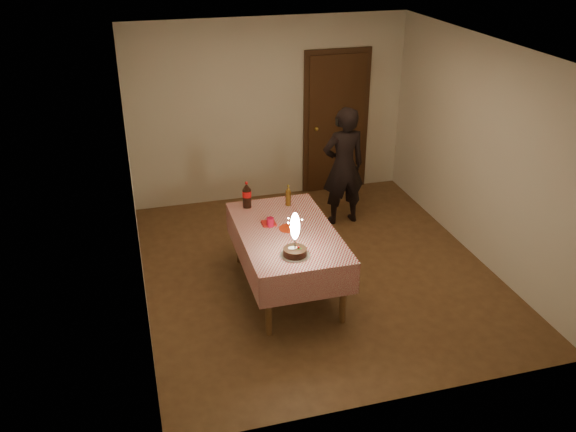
{
  "coord_description": "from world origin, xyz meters",
  "views": [
    {
      "loc": [
        -1.99,
        -5.9,
        3.81
      ],
      "look_at": [
        -0.45,
        -0.36,
        0.95
      ],
      "focal_mm": 38.0,
      "sensor_mm": 36.0,
      "label": 1
    }
  ],
  "objects_px": {
    "birthday_cake": "(295,243)",
    "photographer": "(344,166)",
    "clear_cup": "(294,223)",
    "red_cup": "(270,222)",
    "cola_bottle": "(247,195)",
    "amber_bottle_right": "(288,196)",
    "red_plate": "(289,228)",
    "dining_table": "(287,239)"
  },
  "relations": [
    {
      "from": "birthday_cake",
      "to": "clear_cup",
      "type": "height_order",
      "value": "birthday_cake"
    },
    {
      "from": "cola_bottle",
      "to": "amber_bottle_right",
      "type": "relative_size",
      "value": 1.25
    },
    {
      "from": "red_cup",
      "to": "photographer",
      "type": "height_order",
      "value": "photographer"
    },
    {
      "from": "clear_cup",
      "to": "amber_bottle_right",
      "type": "bearing_deg",
      "value": 81.53
    },
    {
      "from": "cola_bottle",
      "to": "photographer",
      "type": "xyz_separation_m",
      "value": [
        1.47,
        0.77,
        -0.1
      ]
    },
    {
      "from": "dining_table",
      "to": "red_cup",
      "type": "bearing_deg",
      "value": 135.92
    },
    {
      "from": "birthday_cake",
      "to": "amber_bottle_right",
      "type": "relative_size",
      "value": 1.85
    },
    {
      "from": "dining_table",
      "to": "red_plate",
      "type": "xyz_separation_m",
      "value": [
        0.04,
        0.03,
        0.1
      ]
    },
    {
      "from": "red_plate",
      "to": "amber_bottle_right",
      "type": "bearing_deg",
      "value": 75.33
    },
    {
      "from": "dining_table",
      "to": "red_cup",
      "type": "distance_m",
      "value": 0.25
    },
    {
      "from": "red_plate",
      "to": "photographer",
      "type": "bearing_deg",
      "value": 51.01
    },
    {
      "from": "clear_cup",
      "to": "amber_bottle_right",
      "type": "relative_size",
      "value": 0.35
    },
    {
      "from": "amber_bottle_right",
      "to": "photographer",
      "type": "relative_size",
      "value": 0.16
    },
    {
      "from": "cola_bottle",
      "to": "amber_bottle_right",
      "type": "bearing_deg",
      "value": -9.17
    },
    {
      "from": "red_plate",
      "to": "cola_bottle",
      "type": "relative_size",
      "value": 0.69
    },
    {
      "from": "amber_bottle_right",
      "to": "photographer",
      "type": "height_order",
      "value": "photographer"
    },
    {
      "from": "dining_table",
      "to": "birthday_cake",
      "type": "height_order",
      "value": "birthday_cake"
    },
    {
      "from": "dining_table",
      "to": "amber_bottle_right",
      "type": "height_order",
      "value": "amber_bottle_right"
    },
    {
      "from": "red_cup",
      "to": "amber_bottle_right",
      "type": "height_order",
      "value": "amber_bottle_right"
    },
    {
      "from": "birthday_cake",
      "to": "photographer",
      "type": "height_order",
      "value": "photographer"
    },
    {
      "from": "red_cup",
      "to": "clear_cup",
      "type": "bearing_deg",
      "value": -16.76
    },
    {
      "from": "birthday_cake",
      "to": "clear_cup",
      "type": "relative_size",
      "value": 5.24
    },
    {
      "from": "red_plate",
      "to": "amber_bottle_right",
      "type": "relative_size",
      "value": 0.86
    },
    {
      "from": "red_cup",
      "to": "photographer",
      "type": "distance_m",
      "value": 1.86
    },
    {
      "from": "dining_table",
      "to": "red_plate",
      "type": "height_order",
      "value": "red_plate"
    },
    {
      "from": "red_cup",
      "to": "amber_bottle_right",
      "type": "bearing_deg",
      "value": 54.33
    },
    {
      "from": "red_cup",
      "to": "dining_table",
      "type": "bearing_deg",
      "value": -44.08
    },
    {
      "from": "dining_table",
      "to": "cola_bottle",
      "type": "distance_m",
      "value": 0.78
    },
    {
      "from": "dining_table",
      "to": "photographer",
      "type": "height_order",
      "value": "photographer"
    },
    {
      "from": "cola_bottle",
      "to": "photographer",
      "type": "relative_size",
      "value": 0.2
    },
    {
      "from": "red_plate",
      "to": "dining_table",
      "type": "bearing_deg",
      "value": -136.13
    },
    {
      "from": "red_cup",
      "to": "cola_bottle",
      "type": "bearing_deg",
      "value": 104.73
    },
    {
      "from": "cola_bottle",
      "to": "amber_bottle_right",
      "type": "xyz_separation_m",
      "value": [
        0.47,
        -0.08,
        -0.03
      ]
    },
    {
      "from": "clear_cup",
      "to": "amber_bottle_right",
      "type": "height_order",
      "value": "amber_bottle_right"
    },
    {
      "from": "cola_bottle",
      "to": "photographer",
      "type": "bearing_deg",
      "value": 27.57
    },
    {
      "from": "birthday_cake",
      "to": "photographer",
      "type": "bearing_deg",
      "value": 57.92
    },
    {
      "from": "amber_bottle_right",
      "to": "cola_bottle",
      "type": "bearing_deg",
      "value": 170.83
    },
    {
      "from": "dining_table",
      "to": "cola_bottle",
      "type": "relative_size",
      "value": 5.42
    },
    {
      "from": "birthday_cake",
      "to": "photographer",
      "type": "relative_size",
      "value": 0.29
    },
    {
      "from": "red_plate",
      "to": "amber_bottle_right",
      "type": "xyz_separation_m",
      "value": [
        0.15,
        0.57,
        0.11
      ]
    },
    {
      "from": "photographer",
      "to": "birthday_cake",
      "type": "bearing_deg",
      "value": -122.08
    },
    {
      "from": "dining_table",
      "to": "cola_bottle",
      "type": "bearing_deg",
      "value": 112.97
    }
  ]
}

